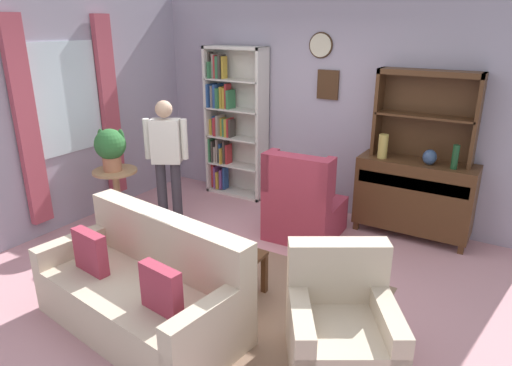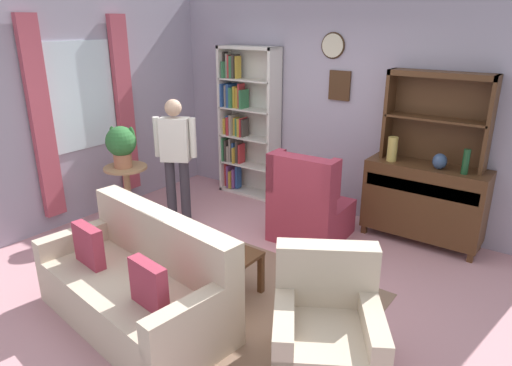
{
  "view_description": "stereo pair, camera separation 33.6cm",
  "coord_description": "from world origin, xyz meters",
  "views": [
    {
      "loc": [
        2.25,
        -3.31,
        2.42
      ],
      "look_at": [
        0.1,
        0.2,
        0.95
      ],
      "focal_mm": 32.0,
      "sensor_mm": 36.0,
      "label": 1
    },
    {
      "loc": [
        2.53,
        -3.12,
        2.42
      ],
      "look_at": [
        0.1,
        0.2,
        0.95
      ],
      "focal_mm": 32.0,
      "sensor_mm": 36.0,
      "label": 2
    }
  ],
  "objects": [
    {
      "name": "ground_plane",
      "position": [
        0.0,
        0.0,
        -0.01
      ],
      "size": [
        5.4,
        4.6,
        0.02
      ],
      "primitive_type": "cube",
      "color": "#C68C93"
    },
    {
      "name": "wall_back",
      "position": [
        -0.0,
        2.13,
        1.41
      ],
      "size": [
        5.0,
        0.09,
        2.8
      ],
      "color": "#A399AD",
      "rests_on": "ground_plane"
    },
    {
      "name": "wall_left",
      "position": [
        -2.52,
        0.02,
        1.4
      ],
      "size": [
        0.16,
        4.2,
        2.8
      ],
      "color": "#A399AD",
      "rests_on": "ground_plane"
    },
    {
      "name": "area_rug",
      "position": [
        0.2,
        -0.3,
        0.0
      ],
      "size": [
        2.47,
        1.83,
        0.01
      ],
      "primitive_type": "cube",
      "color": "#846651",
      "rests_on": "ground_plane"
    },
    {
      "name": "bookshelf",
      "position": [
        -1.38,
        1.94,
        1.04
      ],
      "size": [
        0.9,
        0.3,
        2.1
      ],
      "color": "silver",
      "rests_on": "ground_plane"
    },
    {
      "name": "sideboard",
      "position": [
        1.23,
        1.86,
        0.51
      ],
      "size": [
        1.3,
        0.45,
        0.92
      ],
      "color": "#4C2D19",
      "rests_on": "ground_plane"
    },
    {
      "name": "sideboard_hutch",
      "position": [
        1.23,
        1.97,
        1.56
      ],
      "size": [
        1.1,
        0.26,
        1.0
      ],
      "color": "#4C2D19",
      "rests_on": "sideboard"
    },
    {
      "name": "vase_tall",
      "position": [
        0.84,
        1.78,
        1.06
      ],
      "size": [
        0.11,
        0.11,
        0.28
      ],
      "primitive_type": "cylinder",
      "color": "tan",
      "rests_on": "sideboard"
    },
    {
      "name": "vase_round",
      "position": [
        1.36,
        1.79,
        1.01
      ],
      "size": [
        0.15,
        0.15,
        0.17
      ],
      "primitive_type": "ellipsoid",
      "color": "#33476B",
      "rests_on": "sideboard"
    },
    {
      "name": "bottle_wine",
      "position": [
        1.62,
        1.77,
        1.05
      ],
      "size": [
        0.07,
        0.07,
        0.26
      ],
      "primitive_type": "cylinder",
      "color": "#194223",
      "rests_on": "sideboard"
    },
    {
      "name": "couch_floral",
      "position": [
        -0.23,
        -1.03,
        0.31
      ],
      "size": [
        1.89,
        1.07,
        0.9
      ],
      "color": "beige",
      "rests_on": "ground_plane"
    },
    {
      "name": "armchair_floral",
      "position": [
        1.33,
        -0.63,
        0.29
      ],
      "size": [
        1.05,
        1.06,
        0.88
      ],
      "color": "beige",
      "rests_on": "ground_plane"
    },
    {
      "name": "wingback_chair",
      "position": [
        0.16,
        1.13,
        0.38
      ],
      "size": [
        0.82,
        0.84,
        1.05
      ],
      "color": "#A33347",
      "rests_on": "ground_plane"
    },
    {
      "name": "plant_stand",
      "position": [
        -1.87,
        0.2,
        0.46
      ],
      "size": [
        0.52,
        0.52,
        0.75
      ],
      "color": "#A87F56",
      "rests_on": "ground_plane"
    },
    {
      "name": "potted_plant_large",
      "position": [
        -1.87,
        0.18,
        1.04
      ],
      "size": [
        0.36,
        0.36,
        0.5
      ],
      "color": "#AD6B4C",
      "rests_on": "plant_stand"
    },
    {
      "name": "person_reading",
      "position": [
        -1.38,
        0.58,
        0.91
      ],
      "size": [
        0.49,
        0.34,
        1.56
      ],
      "color": "#38333D",
      "rests_on": "ground_plane"
    },
    {
      "name": "coffee_table",
      "position": [
        0.01,
        -0.32,
        0.35
      ],
      "size": [
        0.8,
        0.5,
        0.42
      ],
      "color": "#4C2D19",
      "rests_on": "ground_plane"
    },
    {
      "name": "book_stack",
      "position": [
        0.1,
        -0.32,
        0.47
      ],
      "size": [
        0.22,
        0.15,
        0.1
      ],
      "color": "#3F3833",
      "rests_on": "coffee_table"
    }
  ]
}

